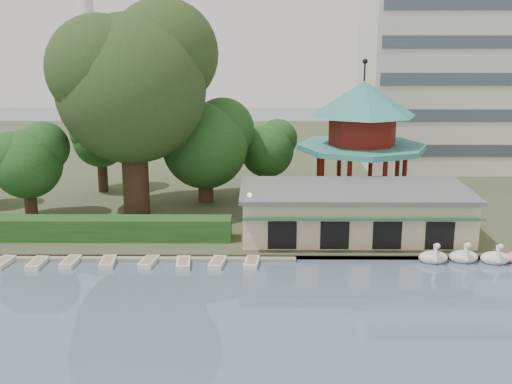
{
  "coord_description": "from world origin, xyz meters",
  "views": [
    {
      "loc": [
        2.35,
        -28.48,
        17.03
      ],
      "look_at": [
        2.0,
        18.0,
        5.0
      ],
      "focal_mm": 45.0,
      "sensor_mm": 36.0,
      "label": 1
    }
  ],
  "objects_px": {
    "pavilion": "(362,130)",
    "boathouse": "(354,211)",
    "dock": "(71,257)",
    "big_tree": "(133,78)"
  },
  "relations": [
    {
      "from": "pavilion",
      "to": "boathouse",
      "type": "bearing_deg",
      "value": -101.28
    },
    {
      "from": "dock",
      "to": "pavilion",
      "type": "height_order",
      "value": "pavilion"
    },
    {
      "from": "boathouse",
      "to": "pavilion",
      "type": "bearing_deg",
      "value": 78.72
    },
    {
      "from": "dock",
      "to": "boathouse",
      "type": "relative_size",
      "value": 1.83
    },
    {
      "from": "dock",
      "to": "boathouse",
      "type": "distance_m",
      "value": 22.62
    },
    {
      "from": "boathouse",
      "to": "big_tree",
      "type": "bearing_deg",
      "value": 161.66
    },
    {
      "from": "boathouse",
      "to": "pavilion",
      "type": "height_order",
      "value": "pavilion"
    },
    {
      "from": "dock",
      "to": "boathouse",
      "type": "bearing_deg",
      "value": 12.24
    },
    {
      "from": "big_tree",
      "to": "pavilion",
      "type": "bearing_deg",
      "value": 10.31
    },
    {
      "from": "dock",
      "to": "pavilion",
      "type": "xyz_separation_m",
      "value": [
        24.0,
        14.8,
        7.36
      ]
    }
  ]
}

